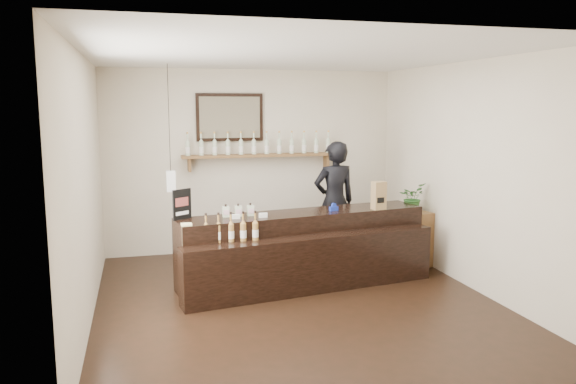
# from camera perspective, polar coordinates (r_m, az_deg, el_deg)

# --- Properties ---
(ground) EXTENTS (5.00, 5.00, 0.00)m
(ground) POSITION_cam_1_polar(r_m,az_deg,el_deg) (6.67, 0.75, -10.98)
(ground) COLOR black
(ground) RESTS_ON ground
(room_shell) EXTENTS (5.00, 5.00, 5.00)m
(room_shell) POSITION_cam_1_polar(r_m,az_deg,el_deg) (6.31, 0.79, 3.75)
(room_shell) COLOR beige
(room_shell) RESTS_ON ground
(back_wall_decor) EXTENTS (2.66, 0.96, 1.69)m
(back_wall_decor) POSITION_cam_1_polar(r_m,az_deg,el_deg) (8.58, -4.48, 5.40)
(back_wall_decor) COLOR brown
(back_wall_decor) RESTS_ON ground
(counter) EXTENTS (3.31, 1.35, 1.07)m
(counter) POSITION_cam_1_polar(r_m,az_deg,el_deg) (7.16, 1.80, -6.02)
(counter) COLOR black
(counter) RESTS_ON ground
(promo_sign) EXTENTS (0.23, 0.16, 0.37)m
(promo_sign) POSITION_cam_1_polar(r_m,az_deg,el_deg) (6.79, -10.72, -1.24)
(promo_sign) COLOR black
(promo_sign) RESTS_ON counter
(paper_bag) EXTENTS (0.18, 0.15, 0.37)m
(paper_bag) POSITION_cam_1_polar(r_m,az_deg,el_deg) (7.41, 9.21, -0.36)
(paper_bag) COLOR olive
(paper_bag) RESTS_ON counter
(tape_dispenser) EXTENTS (0.13, 0.08, 0.10)m
(tape_dispenser) POSITION_cam_1_polar(r_m,az_deg,el_deg) (7.27, 4.67, -1.60)
(tape_dispenser) COLOR #172DA2
(tape_dispenser) RESTS_ON counter
(side_cabinet) EXTENTS (0.50, 0.61, 0.78)m
(side_cabinet) POSITION_cam_1_polar(r_m,az_deg,el_deg) (8.21, 12.36, -4.58)
(side_cabinet) COLOR brown
(side_cabinet) RESTS_ON ground
(potted_plant) EXTENTS (0.48, 0.47, 0.40)m
(potted_plant) POSITION_cam_1_polar(r_m,az_deg,el_deg) (8.10, 12.49, -0.53)
(potted_plant) COLOR #2D6026
(potted_plant) RESTS_ON side_cabinet
(shopkeeper) EXTENTS (0.77, 0.55, 1.98)m
(shopkeeper) POSITION_cam_1_polar(r_m,az_deg,el_deg) (8.17, 4.73, -0.17)
(shopkeeper) COLOR black
(shopkeeper) RESTS_ON ground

